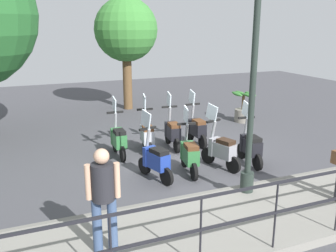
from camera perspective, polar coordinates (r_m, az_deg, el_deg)
name	(u,v)px	position (r m, az deg, el deg)	size (l,w,h in m)	color
ground_plane	(189,160)	(9.68, 3.20, -5.13)	(28.00, 28.00, 0.00)	#424247
promenade_walkway	(264,212)	(7.20, 14.39, -12.63)	(2.20, 20.00, 0.15)	gray
fence_railing	(310,195)	(6.13, 20.79, -9.79)	(0.04, 16.03, 1.07)	black
lamp_post_near	(252,95)	(7.17, 12.70, 4.59)	(0.26, 0.90, 4.38)	#232D28
pedestrian_distant	(103,193)	(5.46, -9.84, -10.00)	(0.38, 0.48, 1.59)	#384C70
tree_distant	(126,31)	(15.04, -6.42, 14.26)	(2.46, 2.46, 4.37)	brown
potted_palm	(243,109)	(13.46, 11.33, 2.49)	(1.06, 0.66, 1.05)	slate
scooter_near_0	(250,146)	(9.42, 12.41, -2.95)	(1.23, 0.44, 1.54)	black
scooter_near_1	(221,149)	(9.05, 8.07, -3.52)	(1.20, 0.55, 1.54)	black
scooter_near_2	(189,154)	(8.66, 3.27, -4.26)	(1.23, 0.47, 1.54)	black
scooter_near_3	(155,159)	(8.32, -1.96, -5.08)	(1.20, 0.53, 1.54)	black
scooter_far_0	(196,128)	(10.74, 4.36, -0.35)	(1.23, 0.44, 1.54)	black
scooter_far_1	(172,132)	(10.38, 0.67, -0.86)	(1.23, 0.44, 1.54)	black
scooter_far_2	(147,135)	(10.09, -3.23, -1.37)	(1.23, 0.46, 1.54)	black
scooter_far_3	(118,139)	(9.83, -7.57, -1.95)	(1.23, 0.44, 1.54)	black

